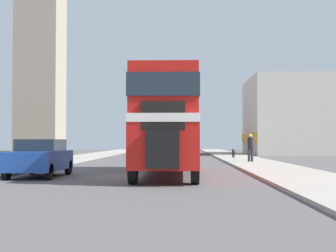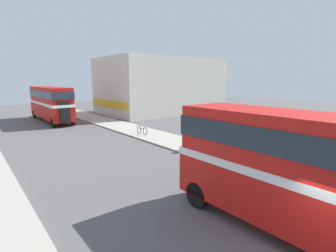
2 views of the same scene
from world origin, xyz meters
TOP-DOWN VIEW (x-y plane):
  - ground_plane at (0.00, 0.00)m, footprint 120.00×120.00m
  - sidewalk_right at (6.75, 0.00)m, footprint 3.50×120.00m
  - double_decker_bus at (1.43, 0.87)m, footprint 2.41×10.95m
  - bus_distant at (1.78, 32.48)m, footprint 2.42×11.12m
  - car_parked_near at (-3.78, -0.50)m, footprint 1.82×3.91m
  - pedestrian_walking at (6.56, 11.60)m, footprint 0.37×0.37m
  - bicycle_on_pavement at (6.18, 18.57)m, footprint 0.05×1.76m
  - church_tower at (-17.54, 44.15)m, footprint 6.05×6.05m
  - shop_building_block at (18.44, 32.07)m, footprint 18.23×11.55m

SIDE VIEW (x-z plane):
  - ground_plane at x=0.00m, z-range 0.00..0.00m
  - sidewalk_right at x=6.75m, z-range 0.00..0.12m
  - bicycle_on_pavement at x=6.18m, z-range 0.09..0.87m
  - car_parked_near at x=-3.78m, z-range 0.02..1.56m
  - pedestrian_walking at x=6.56m, z-range 0.24..2.06m
  - double_decker_bus at x=1.43m, z-range 0.40..4.51m
  - bus_distant at x=1.78m, z-range 0.40..4.64m
  - shop_building_block at x=18.44m, z-range 0.00..8.32m
  - church_tower at x=-17.54m, z-range 0.42..39.89m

